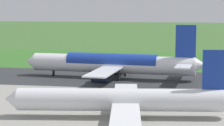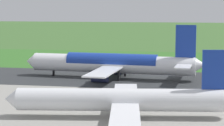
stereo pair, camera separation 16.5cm
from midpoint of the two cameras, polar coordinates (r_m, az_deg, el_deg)
name	(u,v)px [view 1 (the left image)]	position (r m, az deg, el deg)	size (l,w,h in m)	color
ground_plane	(85,78)	(132.38, -3.50, -1.85)	(800.00, 800.00, 0.00)	#3D662D
runway_asphalt	(85,77)	(132.37, -3.50, -1.84)	(600.00, 30.76, 0.06)	#2D3033
apron_concrete	(20,124)	(83.36, -11.73, -7.61)	(440.00, 110.00, 0.05)	gray
grass_verge_foreground	(106,62)	(166.05, -0.79, 0.08)	(600.00, 80.00, 0.04)	#346B27
airliner_main	(113,64)	(130.06, 0.13, -0.07)	(54.15, 44.35, 15.88)	white
airliner_parked_mid	(123,99)	(85.40, 1.32, -4.63)	(44.80, 36.78, 13.09)	white
no_stopping_sign	(150,60)	(162.71, 4.80, 0.42)	(0.60, 0.10, 2.50)	slate
traffic_cone_orange	(133,62)	(164.09, 2.64, 0.07)	(0.40, 0.40, 0.55)	orange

